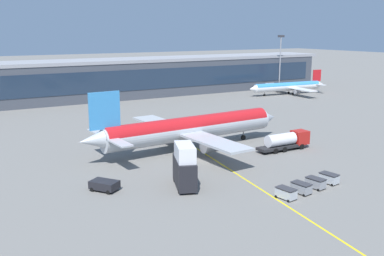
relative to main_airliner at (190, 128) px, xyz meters
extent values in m
plane|color=slate|center=(-1.81, -7.26, -4.01)|extent=(700.00, 700.00, 0.00)
cube|color=yellow|center=(0.55, -5.26, -4.01)|extent=(11.57, 79.24, 0.01)
cube|color=#424751|center=(-13.22, 68.74, 1.76)|extent=(206.24, 16.83, 11.54)
cube|color=#1E2D42|center=(-13.22, 60.26, 2.34)|extent=(200.05, 0.16, 6.46)
cube|color=#99999E|center=(-13.22, 68.74, 8.03)|extent=(210.37, 17.16, 1.00)
cylinder|color=#B2B7BC|center=(0.27, 0.02, -0.15)|extent=(35.00, 6.26, 4.09)
cylinder|color=red|center=(0.27, 0.02, 0.21)|extent=(34.30, 6.05, 3.92)
cone|color=#B2B7BC|center=(19.07, 1.20, -0.15)|extent=(4.32, 4.13, 3.88)
cone|color=#B2B7BC|center=(-18.73, -1.17, 0.26)|extent=(5.11, 3.77, 3.47)
cube|color=#388CD1|center=(-16.60, -1.04, 4.96)|extent=(5.33, 0.69, 6.13)
cube|color=#B2B7BC|center=(-16.36, 3.07, 0.46)|extent=(2.41, 6.65, 0.24)
cube|color=#B2B7BC|center=(-15.85, -5.09, 0.46)|extent=(2.41, 6.65, 0.24)
cube|color=#B2B7BC|center=(-1.81, 9.26, -0.46)|extent=(5.71, 14.89, 0.40)
cube|color=#B2B7BC|center=(-0.64, -9.41, -0.46)|extent=(5.71, 14.89, 0.40)
cylinder|color=#939399|center=(-0.65, 6.70, -1.88)|extent=(3.28, 2.44, 2.25)
cylinder|color=#939399|center=(0.19, -6.72, -1.88)|extent=(3.28, 2.44, 2.25)
cylinder|color=black|center=(12.78, 0.80, -3.51)|extent=(1.02, 0.46, 1.00)
cylinder|color=slate|center=(12.78, 0.80, -2.60)|extent=(0.20, 0.20, 1.81)
cylinder|color=black|center=(-1.93, 1.72, -3.51)|extent=(1.02, 0.46, 1.00)
cylinder|color=slate|center=(-1.93, 1.72, -2.60)|extent=(0.20, 0.20, 1.81)
cylinder|color=black|center=(-1.70, -1.95, -3.51)|extent=(1.02, 0.46, 1.00)
cylinder|color=slate|center=(-1.70, -1.95, -2.60)|extent=(0.20, 0.20, 1.81)
cube|color=#232326|center=(14.08, -9.25, -3.26)|extent=(10.01, 2.55, 0.50)
cube|color=#B21E19|center=(18.48, -9.27, -2.01)|extent=(2.81, 2.51, 2.50)
cube|color=black|center=(19.74, -9.28, -1.51)|extent=(0.17, 2.30, 1.12)
cylinder|color=silver|center=(13.80, -9.25, -1.91)|extent=(6.01, 2.23, 2.20)
cylinder|color=black|center=(17.92, -8.08, -3.51)|extent=(1.00, 0.36, 1.00)
cylinder|color=black|center=(17.91, -10.46, -3.51)|extent=(1.00, 0.36, 1.00)
cylinder|color=black|center=(13.78, -8.06, -3.51)|extent=(1.00, 0.36, 1.00)
cylinder|color=black|center=(13.77, -10.44, -3.51)|extent=(1.00, 0.36, 1.00)
cylinder|color=black|center=(11.68, -8.05, -3.51)|extent=(1.00, 0.36, 1.00)
cylinder|color=black|center=(11.67, -10.43, -3.51)|extent=(1.00, 0.36, 1.00)
cube|color=black|center=(-21.11, -13.06, -3.16)|extent=(4.09, 4.43, 1.10)
cube|color=black|center=(-21.67, -12.29, -2.97)|extent=(2.46, 2.29, 0.33)
cylinder|color=black|center=(-22.73, -12.59, -3.71)|extent=(0.55, 0.63, 0.60)
cylinder|color=black|center=(-21.05, -11.38, -3.71)|extent=(0.55, 0.63, 0.60)
cylinder|color=black|center=(-21.17, -14.75, -3.71)|extent=(0.55, 0.63, 0.60)
cylinder|color=black|center=(-19.49, -13.53, -3.71)|extent=(0.55, 0.63, 0.60)
cube|color=black|center=(-10.81, -17.34, -1.81)|extent=(4.69, 7.24, 3.80)
cube|color=silver|center=(-10.93, -17.66, 1.19)|extent=(3.98, 5.61, 2.20)
cylinder|color=black|center=(-11.05, -14.72, -3.71)|extent=(0.44, 0.65, 0.60)
cylinder|color=black|center=(-8.93, -15.50, -3.71)|extent=(0.44, 0.65, 0.60)
cylinder|color=black|center=(-12.68, -19.19, -3.71)|extent=(0.44, 0.65, 0.60)
cylinder|color=black|center=(-10.57, -19.97, -3.71)|extent=(0.44, 0.65, 0.60)
cube|color=#B2B7BC|center=(-1.41, -27.90, -3.28)|extent=(1.89, 2.80, 1.10)
cube|color=#333338|center=(-1.41, -27.90, -2.58)|extent=(1.92, 2.86, 0.10)
cylinder|color=black|center=(-2.32, -26.99, -3.83)|extent=(0.17, 0.37, 0.36)
cylinder|color=black|center=(-0.83, -26.76, -3.83)|extent=(0.17, 0.37, 0.36)
cylinder|color=black|center=(-1.99, -29.05, -3.83)|extent=(0.17, 0.37, 0.36)
cylinder|color=black|center=(-0.51, -28.81, -3.83)|extent=(0.17, 0.37, 0.36)
cube|color=gray|center=(1.75, -27.41, -3.28)|extent=(1.89, 2.80, 1.10)
cube|color=#333338|center=(1.75, -27.41, -2.58)|extent=(1.92, 2.86, 0.10)
cylinder|color=black|center=(0.84, -26.50, -3.83)|extent=(0.17, 0.37, 0.36)
cylinder|color=black|center=(2.33, -26.26, -3.83)|extent=(0.17, 0.37, 0.36)
cylinder|color=black|center=(1.17, -28.55, -3.83)|extent=(0.17, 0.37, 0.36)
cylinder|color=black|center=(2.65, -28.32, -3.83)|extent=(0.17, 0.37, 0.36)
cube|color=gray|center=(4.91, -26.91, -3.28)|extent=(1.89, 2.80, 1.10)
cube|color=#333338|center=(4.91, -26.91, -2.58)|extent=(1.92, 2.86, 0.10)
cylinder|color=black|center=(4.01, -26.00, -3.83)|extent=(0.17, 0.37, 0.36)
cylinder|color=black|center=(5.49, -25.77, -3.83)|extent=(0.17, 0.37, 0.36)
cylinder|color=black|center=(4.33, -28.05, -3.83)|extent=(0.17, 0.37, 0.36)
cylinder|color=black|center=(5.81, -27.82, -3.83)|extent=(0.17, 0.37, 0.36)
cube|color=#B2B7BC|center=(8.07, -26.41, -3.28)|extent=(1.89, 2.80, 1.10)
cube|color=#333338|center=(8.07, -26.41, -2.58)|extent=(1.92, 2.86, 0.10)
cylinder|color=black|center=(7.17, -25.50, -3.83)|extent=(0.17, 0.37, 0.36)
cylinder|color=black|center=(8.65, -25.27, -3.83)|extent=(0.17, 0.37, 0.36)
cylinder|color=black|center=(7.49, -27.56, -3.83)|extent=(0.17, 0.37, 0.36)
cylinder|color=black|center=(8.97, -27.32, -3.83)|extent=(0.17, 0.37, 0.36)
cylinder|color=white|center=(64.66, 45.81, -1.33)|extent=(26.38, 4.78, 2.68)
cylinder|color=#388CD1|center=(64.66, 45.81, -1.09)|extent=(25.85, 4.63, 2.57)
cone|color=white|center=(50.64, 46.94, -1.33)|extent=(2.88, 2.75, 2.55)
cone|color=white|center=(78.81, 44.67, -1.06)|extent=(3.39, 2.53, 2.28)
cube|color=red|center=(77.25, 44.80, 2.02)|extent=(3.49, 0.54, 4.02)
cube|color=white|center=(76.53, 42.16, -0.93)|extent=(1.80, 4.39, 0.17)
cube|color=white|center=(76.96, 47.51, -0.93)|extent=(1.80, 4.39, 0.17)
cube|color=white|center=(65.20, 38.89, -1.53)|extent=(4.37, 11.27, 0.29)
cube|color=white|center=(66.30, 52.55, -1.53)|extent=(4.37, 11.27, 0.29)
cylinder|color=#939399|center=(64.63, 40.93, -2.49)|extent=(2.18, 1.64, 1.47)
cylinder|color=#939399|center=(65.42, 50.63, -2.49)|extent=(2.18, 1.64, 1.47)
cylinder|color=black|center=(55.24, 46.57, -3.64)|extent=(0.75, 0.35, 0.73)
cylinder|color=slate|center=(55.24, 46.57, -2.98)|extent=(0.15, 0.15, 1.34)
cylinder|color=black|center=(66.13, 44.48, -3.64)|extent=(0.75, 0.35, 0.73)
cylinder|color=slate|center=(66.13, 44.48, -2.98)|extent=(0.15, 0.15, 1.34)
cylinder|color=black|center=(66.33, 46.89, -3.64)|extent=(0.75, 0.35, 0.73)
cylinder|color=slate|center=(66.33, 46.89, -2.98)|extent=(0.15, 0.15, 1.34)
cylinder|color=gray|center=(70.37, 56.74, 5.57)|extent=(0.44, 0.44, 19.16)
cube|color=#333338|center=(70.37, 56.74, 15.55)|extent=(2.80, 0.50, 0.80)
camera|label=1|loc=(-39.48, -69.32, 17.70)|focal=41.41mm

